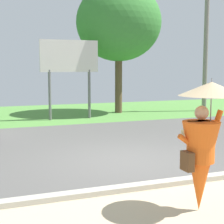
{
  "coord_description": "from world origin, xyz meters",
  "views": [
    {
      "loc": [
        -3.49,
        -7.94,
        2.29
      ],
      "look_at": [
        -0.11,
        1.0,
        1.1
      ],
      "focal_mm": 57.26,
      "sensor_mm": 36.0,
      "label": 1
    }
  ],
  "objects": [
    {
      "name": "ground_plane",
      "position": [
        0.0,
        2.95,
        -0.05
      ],
      "size": [
        40.0,
        22.0,
        0.2
      ],
      "color": "#565451"
    },
    {
      "name": "roadside_billboard",
      "position": [
        0.36,
        7.56,
        2.55
      ],
      "size": [
        2.6,
        0.12,
        3.5
      ],
      "color": "slate",
      "rests_on": "ground_plane"
    },
    {
      "name": "monk_pedestrian",
      "position": [
        -0.18,
        -3.26,
        1.12
      ],
      "size": [
        1.09,
        1.03,
        2.13
      ],
      "rotation": [
        0.0,
        0.0,
        -0.08
      ],
      "color": "#E55B19",
      "rests_on": "ground_plane"
    },
    {
      "name": "tree_left_far",
      "position": [
        3.25,
        8.95,
        4.52
      ],
      "size": [
        4.24,
        4.24,
        6.46
      ],
      "color": "brown",
      "rests_on": "ground_plane"
    },
    {
      "name": "utility_pole",
      "position": [
        7.82,
        8.07,
        3.84
      ],
      "size": [
        1.8,
        0.24,
        7.33
      ],
      "color": "gray",
      "rests_on": "ground_plane"
    }
  ]
}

